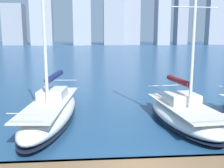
# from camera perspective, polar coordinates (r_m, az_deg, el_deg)

# --- Properties ---
(city_skyline) EXTENTS (172.50, 21.90, 52.02)m
(city_skyline) POSITION_cam_1_polar(r_m,az_deg,el_deg) (167.24, -5.21, 15.48)
(city_skyline) COLOR #9398A2
(city_skyline) RESTS_ON ground
(sailboat_maroon) EXTENTS (3.28, 7.32, 9.32)m
(sailboat_maroon) POSITION_cam_1_polar(r_m,az_deg,el_deg) (14.58, 15.48, -6.09)
(sailboat_maroon) COLOR white
(sailboat_maroon) RESTS_ON ground
(sailboat_navy) EXTENTS (2.98, 8.86, 10.10)m
(sailboat_navy) POSITION_cam_1_polar(r_m,az_deg,el_deg) (14.51, -13.08, -5.65)
(sailboat_navy) COLOR white
(sailboat_navy) RESTS_ON ground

